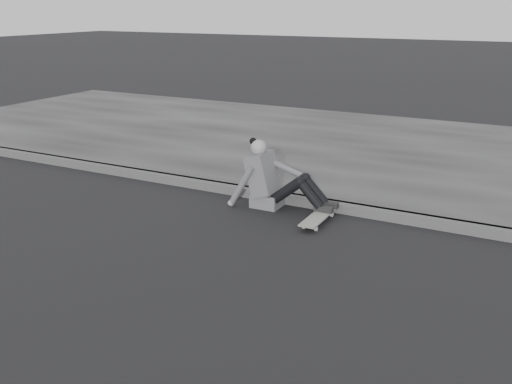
% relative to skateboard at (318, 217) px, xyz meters
% --- Properties ---
extents(skateboard, '(0.20, 0.78, 0.09)m').
position_rel_skateboard_xyz_m(skateboard, '(0.00, 0.00, 0.00)').
color(skateboard, '#A5A5A0').
rests_on(skateboard, ground).
extents(seated_woman, '(1.38, 0.46, 0.88)m').
position_rel_skateboard_xyz_m(seated_woman, '(-0.73, 0.25, 0.29)').
color(seated_woman, '#555558').
rests_on(seated_woman, ground).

